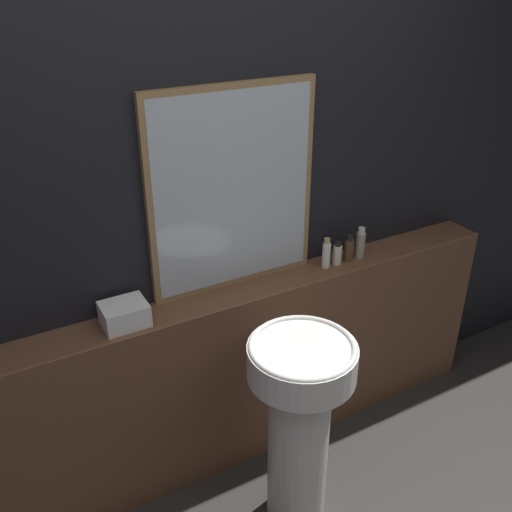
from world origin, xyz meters
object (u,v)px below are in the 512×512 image
object	(u,v)px
mirror	(233,191)
body_wash_bottle	(360,244)
towel_stack	(124,314)
conditioner_bottle	(337,254)
shampoo_bottle	(326,254)
pedestal_sink	(299,417)
lotion_bottle	(349,249)

from	to	relation	value
mirror	body_wash_bottle	xyz separation A→B (m)	(0.63, -0.08, -0.36)
towel_stack	conditioner_bottle	world-z (taller)	conditioner_bottle
shampoo_bottle	conditioner_bottle	bearing A→B (deg)	0.00
body_wash_bottle	towel_stack	bearing A→B (deg)	180.00
pedestal_sink	conditioner_bottle	xyz separation A→B (m)	(0.49, 0.45, 0.41)
mirror	conditioner_bottle	world-z (taller)	mirror
shampoo_bottle	conditioner_bottle	distance (m)	0.07
towel_stack	shampoo_bottle	xyz separation A→B (m)	(0.96, -0.00, 0.02)
lotion_bottle	shampoo_bottle	bearing A→B (deg)	180.00
pedestal_sink	mirror	bearing A→B (deg)	90.59
shampoo_bottle	conditioner_bottle	world-z (taller)	shampoo_bottle
conditioner_bottle	body_wash_bottle	world-z (taller)	body_wash_bottle
pedestal_sink	conditioner_bottle	bearing A→B (deg)	42.73
pedestal_sink	lotion_bottle	bearing A→B (deg)	39.14
pedestal_sink	mirror	size ratio (longest dim) A/B	1.06
conditioner_bottle	towel_stack	bearing A→B (deg)	180.00
pedestal_sink	body_wash_bottle	bearing A→B (deg)	35.97
lotion_bottle	body_wash_bottle	size ratio (longest dim) A/B	0.85
mirror	lotion_bottle	bearing A→B (deg)	-8.02
mirror	lotion_bottle	world-z (taller)	mirror
pedestal_sink	shampoo_bottle	size ratio (longest dim) A/B	6.24
lotion_bottle	pedestal_sink	bearing A→B (deg)	-140.86
conditioner_bottle	mirror	bearing A→B (deg)	170.92
towel_stack	lotion_bottle	xyz separation A→B (m)	(1.09, -0.00, 0.01)
lotion_bottle	towel_stack	bearing A→B (deg)	180.00
conditioner_bottle	lotion_bottle	xyz separation A→B (m)	(0.07, -0.00, 0.01)
mirror	shampoo_bottle	xyz separation A→B (m)	(0.43, -0.08, -0.36)
towel_stack	lotion_bottle	bearing A→B (deg)	-0.00
shampoo_bottle	mirror	bearing A→B (deg)	169.62
mirror	body_wash_bottle	distance (m)	0.73
body_wash_bottle	pedestal_sink	bearing A→B (deg)	-144.03
pedestal_sink	shampoo_bottle	xyz separation A→B (m)	(0.43, 0.45, 0.42)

